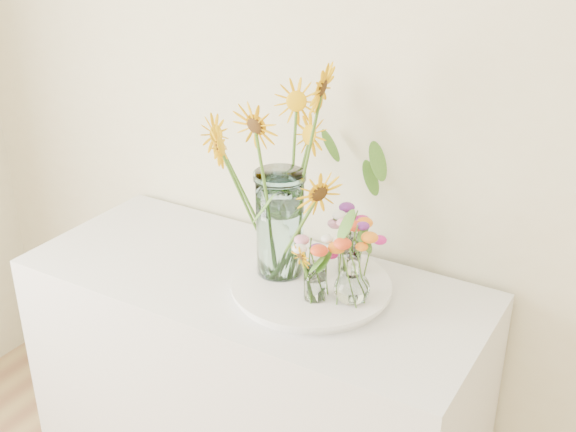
# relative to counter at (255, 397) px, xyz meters

# --- Properties ---
(counter) EXTENTS (1.40, 0.60, 0.90)m
(counter) POSITION_rel_counter_xyz_m (0.00, 0.00, 0.00)
(counter) COLOR white
(counter) RESTS_ON ground_plane
(tray) EXTENTS (0.43, 0.43, 0.02)m
(tray) POSITION_rel_counter_xyz_m (0.19, 0.02, 0.46)
(tray) COLOR white
(tray) RESTS_ON counter
(mason_jar) EXTENTS (0.16, 0.16, 0.32)m
(mason_jar) POSITION_rel_counter_xyz_m (0.08, 0.03, 0.63)
(mason_jar) COLOR #AEDAE0
(mason_jar) RESTS_ON tray
(sunflower_bouquet) EXTENTS (1.00, 1.00, 0.63)m
(sunflower_bouquet) POSITION_rel_counter_xyz_m (0.08, 0.03, 0.79)
(sunflower_bouquet) COLOR #E3A304
(sunflower_bouquet) RESTS_ON tray
(small_vase_a) EXTENTS (0.08, 0.08, 0.11)m
(small_vase_a) POSITION_rel_counter_xyz_m (0.24, -0.05, 0.53)
(small_vase_a) COLOR white
(small_vase_a) RESTS_ON tray
(wildflower_posy_a) EXTENTS (0.18, 0.18, 0.20)m
(wildflower_posy_a) POSITION_rel_counter_xyz_m (0.24, -0.05, 0.57)
(wildflower_posy_a) COLOR orange
(wildflower_posy_a) RESTS_ON tray
(small_vase_b) EXTENTS (0.12, 0.12, 0.14)m
(small_vase_b) POSITION_rel_counter_xyz_m (0.33, -0.01, 0.55)
(small_vase_b) COLOR white
(small_vase_b) RESTS_ON tray
(wildflower_posy_b) EXTENTS (0.23, 0.23, 0.23)m
(wildflower_posy_b) POSITION_rel_counter_xyz_m (0.33, -0.01, 0.59)
(wildflower_posy_b) COLOR orange
(wildflower_posy_b) RESTS_ON tray
(small_vase_c) EXTENTS (0.09, 0.09, 0.12)m
(small_vase_c) POSITION_rel_counter_xyz_m (0.26, 0.13, 0.53)
(small_vase_c) COLOR white
(small_vase_c) RESTS_ON tray
(wildflower_posy_c) EXTENTS (0.19, 0.19, 0.21)m
(wildflower_posy_c) POSITION_rel_counter_xyz_m (0.26, 0.13, 0.58)
(wildflower_posy_c) COLOR orange
(wildflower_posy_c) RESTS_ON tray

